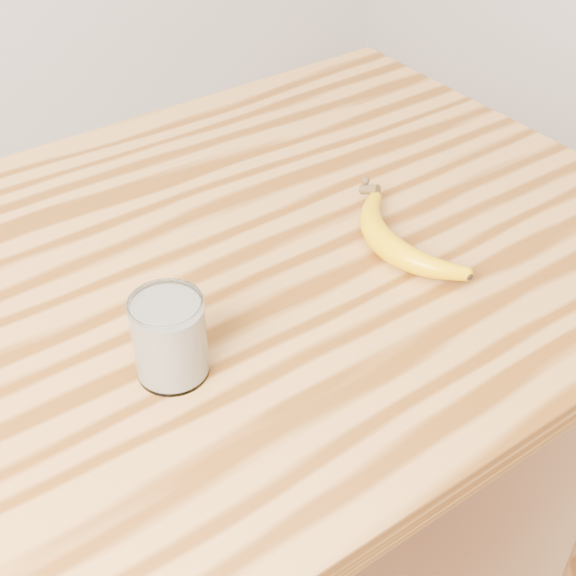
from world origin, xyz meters
TOP-DOWN VIEW (x-y plane):
  - table at (0.00, 0.00)m, footprint 1.20×0.80m
  - smoothie_glass at (-0.11, -0.13)m, footprint 0.07×0.07m
  - banana at (0.20, -0.11)m, footprint 0.13×0.28m

SIDE VIEW (x-z plane):
  - table at x=0.00m, z-range 0.32..1.22m
  - banana at x=0.20m, z-range 0.90..0.93m
  - smoothie_glass at x=-0.11m, z-range 0.90..0.99m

